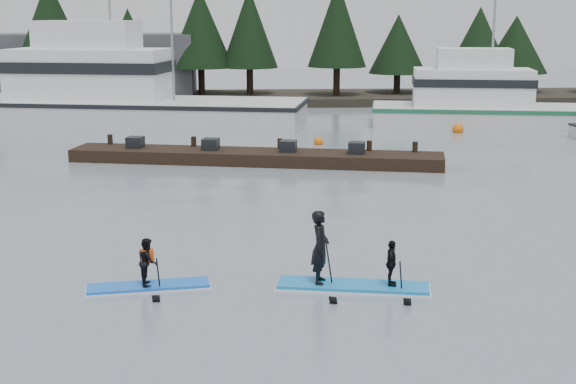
{
  "coord_description": "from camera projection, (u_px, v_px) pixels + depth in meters",
  "views": [
    {
      "loc": [
        -1.38,
        -18.06,
        6.47
      ],
      "look_at": [
        0.0,
        6.0,
        1.1
      ],
      "focal_mm": 50.0,
      "sensor_mm": 36.0,
      "label": 1
    }
  ],
  "objects": [
    {
      "name": "treeline",
      "position": [
        260.0,
        102.0,
        60.01
      ],
      "size": [
        60.0,
        4.0,
        8.0
      ],
      "primitive_type": null,
      "color": "black",
      "rests_on": "ground"
    },
    {
      "name": "far_shore",
      "position": [
        260.0,
        98.0,
        59.94
      ],
      "size": [
        70.0,
        8.0,
        0.6
      ],
      "primitive_type": "cube",
      "color": "#2D281E",
      "rests_on": "ground"
    },
    {
      "name": "buoy_b",
      "position": [
        213.0,
        150.0,
        38.98
      ],
      "size": [
        0.6,
        0.6,
        0.6
      ],
      "primitive_type": "sphere",
      "color": "orange",
      "rests_on": "ground"
    },
    {
      "name": "floating_dock",
      "position": [
        255.0,
        157.0,
        35.45
      ],
      "size": [
        16.6,
        5.61,
        0.55
      ],
      "primitive_type": "cube",
      "rotation": [
        0.0,
        0.0,
        -0.21
      ],
      "color": "black",
      "rests_on": "ground"
    },
    {
      "name": "waterfront_building",
      "position": [
        75.0,
        67.0,
        60.63
      ],
      "size": [
        18.0,
        6.0,
        5.0
      ],
      "primitive_type": "cube",
      "color": "#4C4C51",
      "rests_on": "ground"
    },
    {
      "name": "paddleboard_duo",
      "position": [
        345.0,
        264.0,
        19.17
      ],
      "size": [
        3.72,
        1.6,
        2.42
      ],
      "rotation": [
        0.0,
        0.0,
        -0.19
      ],
      "color": "#1580C9",
      "rests_on": "ground"
    },
    {
      "name": "buoy_d",
      "position": [
        318.0,
        144.0,
        40.57
      ],
      "size": [
        0.48,
        0.48,
        0.48
      ],
      "primitive_type": "sphere",
      "color": "orange",
      "rests_on": "ground"
    },
    {
      "name": "fishing_boat_medium",
      "position": [
        494.0,
        115.0,
        47.19
      ],
      "size": [
        15.58,
        6.88,
        8.89
      ],
      "rotation": [
        0.0,
        0.0,
        -0.18
      ],
      "color": "silver",
      "rests_on": "ground"
    },
    {
      "name": "buoy_c",
      "position": [
        458.0,
        132.0,
        44.69
      ],
      "size": [
        0.63,
        0.63,
        0.63
      ],
      "primitive_type": "sphere",
      "color": "orange",
      "rests_on": "ground"
    },
    {
      "name": "ground",
      "position": [
        302.0,
        292.0,
        19.08
      ],
      "size": [
        160.0,
        160.0,
        0.0
      ],
      "primitive_type": "plane",
      "color": "gray",
      "rests_on": "ground"
    },
    {
      "name": "fishing_boat_large",
      "position": [
        121.0,
        110.0,
        47.74
      ],
      "size": [
        21.2,
        9.66,
        11.24
      ],
      "rotation": [
        0.0,
        0.0,
        -0.2
      ],
      "color": "silver",
      "rests_on": "ground"
    },
    {
      "name": "paddleboard_solo",
      "position": [
        148.0,
        272.0,
        19.2
      ],
      "size": [
        2.98,
        1.17,
        1.77
      ],
      "rotation": [
        0.0,
        0.0,
        0.14
      ],
      "color": "blue",
      "rests_on": "ground"
    }
  ]
}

